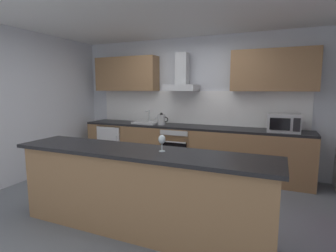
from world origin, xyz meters
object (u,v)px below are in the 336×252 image
(range_hood, at_px, (182,79))
(sink, at_px, (147,122))
(refrigerator, at_px, (116,144))
(oven, at_px, (179,148))
(microwave, at_px, (284,123))
(wine_glass, at_px, (162,140))
(kettle, at_px, (161,119))

(range_hood, bearing_deg, sink, -170.54)
(refrigerator, xyz_separation_m, range_hood, (1.46, 0.13, 1.36))
(oven, bearing_deg, sink, 179.12)
(microwave, relative_size, wine_glass, 2.81)
(sink, relative_size, wine_glass, 2.81)
(oven, distance_m, range_hood, 1.33)
(range_hood, bearing_deg, oven, -90.00)
(oven, height_order, wine_glass, wine_glass)
(sink, bearing_deg, refrigerator, -178.95)
(refrigerator, relative_size, range_hood, 1.18)
(kettle, bearing_deg, microwave, 0.15)
(microwave, bearing_deg, sink, 179.13)
(kettle, xyz_separation_m, wine_glass, (1.00, -2.16, 0.06))
(refrigerator, relative_size, wine_glass, 4.78)
(range_hood, distance_m, wine_glass, 2.52)
(kettle, bearing_deg, sink, 172.75)
(sink, distance_m, wine_glass, 2.59)
(refrigerator, height_order, sink, sink)
(microwave, height_order, sink, microwave)
(sink, height_order, range_hood, range_hood)
(sink, xyz_separation_m, wine_glass, (1.35, -2.21, 0.14))
(refrigerator, xyz_separation_m, wine_glass, (2.10, -2.19, 0.64))
(refrigerator, height_order, microwave, microwave)
(sink, distance_m, range_hood, 1.12)
(refrigerator, xyz_separation_m, microwave, (3.30, -0.03, 0.62))
(oven, distance_m, refrigerator, 1.46)
(kettle, bearing_deg, range_hood, 24.36)
(oven, height_order, range_hood, range_hood)
(oven, height_order, sink, sink)
(oven, relative_size, sink, 1.60)
(oven, distance_m, sink, 0.85)
(refrigerator, distance_m, wine_glass, 3.10)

